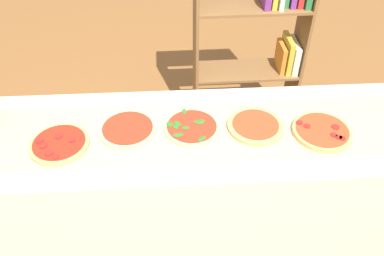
# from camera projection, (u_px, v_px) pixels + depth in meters

# --- Properties ---
(ground_plane) EXTENTS (12.00, 12.00, 0.00)m
(ground_plane) POSITION_uv_depth(u_px,v_px,m) (192.00, 247.00, 2.40)
(ground_plane) COLOR brown
(counter) EXTENTS (2.39, 0.63, 0.95)m
(counter) POSITION_uv_depth(u_px,v_px,m) (192.00, 198.00, 2.09)
(counter) COLOR beige
(counter) RESTS_ON ground_plane
(parchment_paper) EXTENTS (1.96, 0.41, 0.00)m
(parchment_paper) POSITION_uv_depth(u_px,v_px,m) (192.00, 131.00, 1.77)
(parchment_paper) COLOR tan
(parchment_paper) RESTS_ON counter
(pizza_pepperoni_0) EXTENTS (0.26, 0.26, 0.02)m
(pizza_pepperoni_0) POSITION_uv_depth(u_px,v_px,m) (59.00, 144.00, 1.70)
(pizza_pepperoni_0) COLOR tan
(pizza_pepperoni_0) RESTS_ON parchment_paper
(pizza_plain_1) EXTENTS (0.26, 0.26, 0.02)m
(pizza_plain_1) POSITION_uv_depth(u_px,v_px,m) (128.00, 129.00, 1.77)
(pizza_plain_1) COLOR #E5C17F
(pizza_plain_1) RESTS_ON parchment_paper
(pizza_spinach_2) EXTENTS (0.25, 0.25, 0.02)m
(pizza_spinach_2) POSITION_uv_depth(u_px,v_px,m) (192.00, 127.00, 1.78)
(pizza_spinach_2) COLOR #E5C17F
(pizza_spinach_2) RESTS_ON parchment_paper
(pizza_plain_3) EXTENTS (0.26, 0.26, 0.02)m
(pizza_plain_3) POSITION_uv_depth(u_px,v_px,m) (255.00, 126.00, 1.78)
(pizza_plain_3) COLOR tan
(pizza_plain_3) RESTS_ON parchment_paper
(pizza_pepperoni_4) EXTENTS (0.26, 0.26, 0.03)m
(pizza_pepperoni_4) POSITION_uv_depth(u_px,v_px,m) (322.00, 131.00, 1.75)
(pizza_pepperoni_4) COLOR tan
(pizza_pepperoni_4) RESTS_ON parchment_paper
(bookshelf) EXTENTS (0.78, 0.30, 1.53)m
(bookshelf) POSITION_uv_depth(u_px,v_px,m) (263.00, 42.00, 2.78)
(bookshelf) COLOR brown
(bookshelf) RESTS_ON ground_plane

